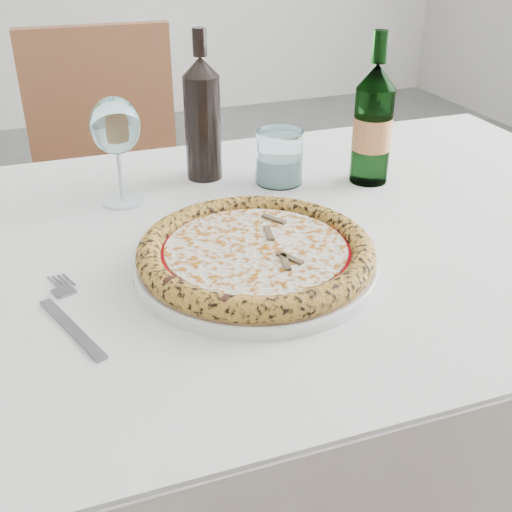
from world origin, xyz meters
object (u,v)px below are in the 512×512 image
object	(u,v)px
chair_far	(113,193)
plate	(256,263)
beer_bottle	(373,124)
wine_bottle	(203,117)
wine_glass	(115,129)
pizza	(256,252)
tumbler	(279,161)
dining_table	(233,290)

from	to	relation	value
chair_far	plate	bearing A→B (deg)	-85.56
beer_bottle	wine_bottle	distance (m)	0.29
wine_glass	wine_bottle	world-z (taller)	wine_bottle
pizza	wine_bottle	size ratio (longest dim) A/B	1.23
pizza	beer_bottle	size ratio (longest dim) A/B	1.24
pizza	wine_glass	xyz separation A→B (m)	(-0.13, 0.28, 0.10)
chair_far	tumbler	size ratio (longest dim) A/B	10.18
plate	tumbler	xyz separation A→B (m)	(0.15, 0.27, 0.03)
wine_glass	chair_far	bearing A→B (deg)	84.27
pizza	wine_glass	size ratio (longest dim) A/B	1.81
plate	wine_bottle	distance (m)	0.36
chair_far	plate	world-z (taller)	chair_far
tumbler	beer_bottle	world-z (taller)	beer_bottle
chair_far	beer_bottle	size ratio (longest dim) A/B	3.67
tumbler	pizza	bearing A→B (deg)	-118.31
tumbler	chair_far	bearing A→B (deg)	109.95
wine_glass	tumbler	distance (m)	0.28
wine_glass	tumbler	size ratio (longest dim) A/B	1.90
plate	pizza	world-z (taller)	pizza
plate	wine_bottle	bearing A→B (deg)	84.65
chair_far	plate	distance (m)	0.89
pizza	beer_bottle	world-z (taller)	beer_bottle
pizza	plate	bearing A→B (deg)	-19.36
plate	beer_bottle	world-z (taller)	beer_bottle
dining_table	wine_bottle	size ratio (longest dim) A/B	5.65
wine_bottle	pizza	bearing A→B (deg)	-95.35
wine_glass	plate	bearing A→B (deg)	-66.04
plate	chair_far	bearing A→B (deg)	94.44
plate	pizza	size ratio (longest dim) A/B	1.04
chair_far	pizza	distance (m)	0.90
dining_table	beer_bottle	world-z (taller)	beer_bottle
chair_far	wine_glass	distance (m)	0.68
chair_far	wine_bottle	xyz separation A→B (m)	(0.10, -0.52, 0.33)
dining_table	pizza	xyz separation A→B (m)	(-0.00, -0.10, 0.12)
dining_table	wine_bottle	world-z (taller)	wine_bottle
pizza	beer_bottle	distance (m)	0.38
wine_glass	tumbler	world-z (taller)	wine_glass
dining_table	tumbler	xyz separation A→B (m)	(0.15, 0.17, 0.13)
tumbler	plate	bearing A→B (deg)	-118.31
dining_table	tumbler	distance (m)	0.26
plate	wine_glass	bearing A→B (deg)	113.96
pizza	tumbler	xyz separation A→B (m)	(0.15, 0.27, 0.01)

